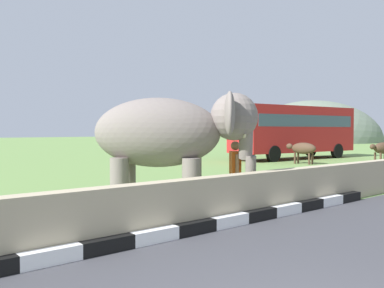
% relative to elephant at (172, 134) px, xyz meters
% --- Properties ---
extents(striped_curb, '(16.20, 0.20, 0.24)m').
position_rel_elephant_xyz_m(striped_curb, '(-3.39, -2.24, -1.72)').
color(striped_curb, white).
rests_on(striped_curb, ground_plane).
extents(barrier_parapet, '(28.00, 0.36, 1.00)m').
position_rel_elephant_xyz_m(barrier_parapet, '(-1.04, -1.94, -1.34)').
color(barrier_parapet, tan).
rests_on(barrier_parapet, ground_plane).
extents(elephant, '(3.88, 3.78, 2.84)m').
position_rel_elephant_xyz_m(elephant, '(0.00, 0.00, 0.00)').
color(elephant, slate).
rests_on(elephant, ground_plane).
extents(person_handler, '(0.44, 0.58, 1.66)m').
position_rel_elephant_xyz_m(person_handler, '(1.46, -0.71, -0.92)').
color(person_handler, navy).
rests_on(person_handler, ground_plane).
extents(bus_red, '(9.76, 3.43, 3.50)m').
position_rel_elephant_xyz_m(bus_red, '(16.70, 8.77, 0.24)').
color(bus_red, '#B21E1E').
rests_on(bus_red, ground_plane).
extents(cow_near, '(0.75, 1.91, 1.23)m').
position_rel_elephant_xyz_m(cow_near, '(13.69, 5.91, -0.97)').
color(cow_near, '#473323').
rests_on(cow_near, ground_plane).
extents(cow_mid, '(1.92, 0.83, 1.23)m').
position_rel_elephant_xyz_m(cow_mid, '(17.48, 3.15, -0.97)').
color(cow_mid, '#473323').
rests_on(cow_mid, ground_plane).
extents(hill_east, '(25.35, 20.28, 13.61)m').
position_rel_elephant_xyz_m(hill_east, '(51.96, 30.97, -1.84)').
color(hill_east, slate).
rests_on(hill_east, ground_plane).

